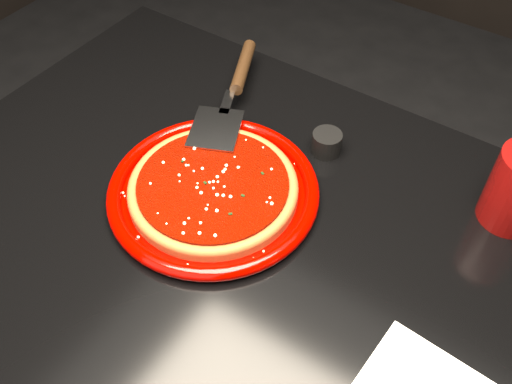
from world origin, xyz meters
The scene contains 9 objects.
table centered at (0.00, 0.00, 0.38)m, with size 1.20×0.80×0.75m, color black.
plate centered at (-0.13, 0.04, 0.76)m, with size 0.33×0.33×0.02m, color #810200.
pizza_crust centered at (-0.13, 0.04, 0.77)m, with size 0.27×0.27×0.01m, color brown.
pizza_crust_rim centered at (-0.13, 0.04, 0.77)m, with size 0.27×0.27×0.02m, color brown.
pizza_sauce centered at (-0.13, 0.04, 0.78)m, with size 0.23×0.23×0.01m, color #700A00.
parmesan_dusting centered at (-0.13, 0.04, 0.78)m, with size 0.23×0.23×0.01m, color #FFF7C6, non-canonical shape.
basil_flecks centered at (-0.13, 0.04, 0.78)m, with size 0.21×0.21×0.00m, color black, non-canonical shape.
pizza_server centered at (-0.22, 0.22, 0.79)m, with size 0.10×0.34×0.03m, color #BBBDC2, non-canonical shape.
ramekin centered at (-0.03, 0.23, 0.77)m, with size 0.05×0.05×0.04m, color black.
Camera 1 is at (0.25, -0.41, 1.43)m, focal length 40.00 mm.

